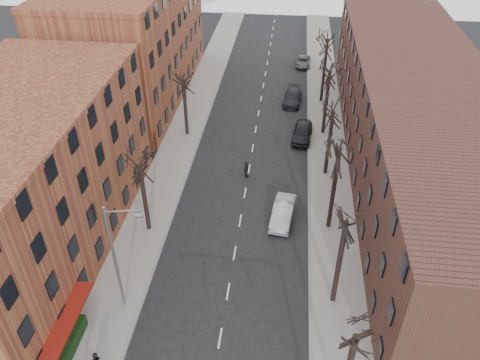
% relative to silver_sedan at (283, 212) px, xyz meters
% --- Properties ---
extents(sidewalk_left, '(4.00, 90.00, 0.15)m').
position_rel_silver_sedan_xyz_m(sidewalk_left, '(-11.66, 14.43, -0.72)').
color(sidewalk_left, gray).
rests_on(sidewalk_left, ground).
extents(sidewalk_right, '(4.00, 90.00, 0.15)m').
position_rel_silver_sedan_xyz_m(sidewalk_right, '(4.34, 14.43, -0.72)').
color(sidewalk_right, gray).
rests_on(sidewalk_right, ground).
extents(building_left_near, '(12.00, 26.00, 12.00)m').
position_rel_silver_sedan_xyz_m(building_left_near, '(-19.66, -5.57, 5.20)').
color(building_left_near, brown).
rests_on(building_left_near, ground).
extents(building_left_far, '(12.00, 28.00, 14.00)m').
position_rel_silver_sedan_xyz_m(building_left_far, '(-19.66, 23.43, 6.20)').
color(building_left_far, brown).
rests_on(building_left_far, ground).
extents(building_right, '(12.00, 50.00, 10.00)m').
position_rel_silver_sedan_xyz_m(building_right, '(12.34, 9.43, 4.20)').
color(building_right, '#472721').
rests_on(building_right, ground).
extents(awning_left, '(1.20, 7.00, 0.15)m').
position_rel_silver_sedan_xyz_m(awning_left, '(-13.06, -14.57, -0.80)').
color(awning_left, maroon).
rests_on(awning_left, ground).
extents(hedge, '(0.80, 6.00, 1.00)m').
position_rel_silver_sedan_xyz_m(hedge, '(-13.16, -15.57, -0.15)').
color(hedge, black).
rests_on(hedge, sidewalk_left).
extents(tree_right_b, '(5.20, 5.20, 10.80)m').
position_rel_silver_sedan_xyz_m(tree_right_b, '(3.94, -8.57, -0.80)').
color(tree_right_b, black).
rests_on(tree_right_b, ground).
extents(tree_right_c, '(5.20, 5.20, 11.60)m').
position_rel_silver_sedan_xyz_m(tree_right_c, '(3.94, -0.57, -0.80)').
color(tree_right_c, black).
rests_on(tree_right_c, ground).
extents(tree_right_d, '(5.20, 5.20, 10.00)m').
position_rel_silver_sedan_xyz_m(tree_right_d, '(3.94, 7.43, -0.80)').
color(tree_right_d, black).
rests_on(tree_right_d, ground).
extents(tree_right_e, '(5.20, 5.20, 10.80)m').
position_rel_silver_sedan_xyz_m(tree_right_e, '(3.94, 15.43, -0.80)').
color(tree_right_e, black).
rests_on(tree_right_e, ground).
extents(tree_right_f, '(5.20, 5.20, 11.60)m').
position_rel_silver_sedan_xyz_m(tree_right_f, '(3.94, 23.43, -0.80)').
color(tree_right_f, black).
rests_on(tree_right_f, ground).
extents(tree_left_a, '(5.20, 5.20, 9.50)m').
position_rel_silver_sedan_xyz_m(tree_left_a, '(-11.26, -2.57, -0.80)').
color(tree_left_a, black).
rests_on(tree_left_a, ground).
extents(tree_left_b, '(5.20, 5.20, 9.50)m').
position_rel_silver_sedan_xyz_m(tree_left_b, '(-11.26, 13.43, -0.80)').
color(tree_left_b, black).
rests_on(tree_left_b, ground).
extents(streetlight, '(2.45, 0.22, 9.03)m').
position_rel_silver_sedan_xyz_m(streetlight, '(-10.68, -10.57, 4.21)').
color(streetlight, slate).
rests_on(streetlight, ground).
extents(silver_sedan, '(2.26, 5.02, 1.60)m').
position_rel_silver_sedan_xyz_m(silver_sedan, '(0.00, 0.00, 0.00)').
color(silver_sedan, '#A7AAAE').
rests_on(silver_sedan, ground).
extents(parked_car_near, '(2.51, 5.18, 1.71)m').
position_rel_silver_sedan_xyz_m(parked_car_near, '(1.60, 13.89, 0.05)').
color(parked_car_near, black).
rests_on(parked_car_near, ground).
extents(parked_car_mid, '(2.47, 5.21, 1.47)m').
position_rel_silver_sedan_xyz_m(parked_car_mid, '(0.34, 22.70, -0.07)').
color(parked_car_mid, black).
rests_on(parked_car_mid, ground).
extents(parked_car_far, '(2.22, 4.47, 1.22)m').
position_rel_silver_sedan_xyz_m(parked_car_far, '(1.64, 34.94, -0.19)').
color(parked_car_far, '#525459').
rests_on(parked_car_far, ground).
extents(pedestrian_crossing, '(0.76, 1.12, 1.77)m').
position_rel_silver_sedan_xyz_m(pedestrian_crossing, '(-3.80, 6.01, 0.09)').
color(pedestrian_crossing, black).
rests_on(pedestrian_crossing, ground).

